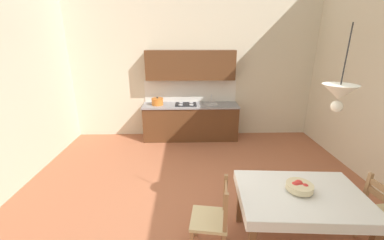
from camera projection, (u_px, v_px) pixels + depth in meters
The scene contains 7 objects.
ground_plane at pixel (200, 214), 3.58m from camera, with size 6.69×6.84×0.10m, color #A86042.
wall_back at pixel (193, 59), 5.95m from camera, with size 6.69×0.12×3.97m, color beige.
kitchen_cabinetry at pixel (190, 106), 5.99m from camera, with size 2.37×0.63×2.20m.
dining_table at pixel (300, 202), 2.78m from camera, with size 1.48×1.06×0.75m.
dining_chair_tv_side at pixel (213, 219), 2.78m from camera, with size 0.48×0.48×0.93m.
fruit_bowl at pixel (299, 187), 2.76m from camera, with size 0.30×0.30×0.12m.
pendant_lamp at pixel (339, 93), 2.24m from camera, with size 0.32×0.32×0.80m.
Camera 1 is at (-0.19, -2.94, 2.42)m, focal length 22.32 mm.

